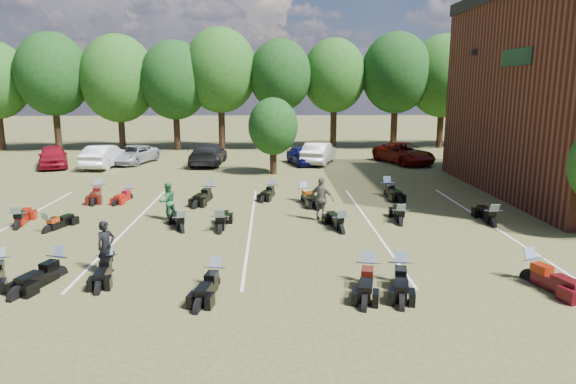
{
  "coord_description": "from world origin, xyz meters",
  "views": [
    {
      "loc": [
        -2.14,
        -17.6,
        5.74
      ],
      "look_at": [
        -1.42,
        4.0,
        1.2
      ],
      "focal_mm": 32.0,
      "sensor_mm": 36.0,
      "label": 1
    }
  ],
  "objects_px": {
    "person_green": "(168,201)",
    "motorcycle_0": "(1,276)",
    "car_4": "(302,156)",
    "motorcycle_14": "(99,198)",
    "motorcycle_3": "(215,287)",
    "motorcycle_7": "(18,228)",
    "person_black": "(106,247)",
    "car_0": "(53,156)",
    "person_grey": "(322,199)"
  },
  "relations": [
    {
      "from": "car_4",
      "to": "person_black",
      "type": "xyz_separation_m",
      "value": [
        -7.38,
        -21.69,
        0.16
      ]
    },
    {
      "from": "person_green",
      "to": "person_black",
      "type": "bearing_deg",
      "value": 46.14
    },
    {
      "from": "motorcycle_7",
      "to": "person_grey",
      "type": "bearing_deg",
      "value": 173.34
    },
    {
      "from": "car_0",
      "to": "motorcycle_14",
      "type": "distance_m",
      "value": 12.06
    },
    {
      "from": "motorcycle_7",
      "to": "person_green",
      "type": "bearing_deg",
      "value": -179.37
    },
    {
      "from": "motorcycle_3",
      "to": "motorcycle_7",
      "type": "distance_m",
      "value": 10.83
    },
    {
      "from": "car_4",
      "to": "motorcycle_14",
      "type": "relative_size",
      "value": 1.59
    },
    {
      "from": "car_4",
      "to": "motorcycle_0",
      "type": "relative_size",
      "value": 1.76
    },
    {
      "from": "person_green",
      "to": "motorcycle_7",
      "type": "distance_m",
      "value": 6.04
    },
    {
      "from": "person_grey",
      "to": "motorcycle_14",
      "type": "xyz_separation_m",
      "value": [
        -11.06,
        4.88,
        -0.94
      ]
    },
    {
      "from": "car_0",
      "to": "person_green",
      "type": "distance_m",
      "value": 18.33
    },
    {
      "from": "car_4",
      "to": "motorcycle_0",
      "type": "height_order",
      "value": "car_4"
    },
    {
      "from": "car_0",
      "to": "motorcycle_0",
      "type": "height_order",
      "value": "car_0"
    },
    {
      "from": "car_4",
      "to": "person_grey",
      "type": "xyz_separation_m",
      "value": [
        -0.11,
        -15.72,
        0.28
      ]
    },
    {
      "from": "person_green",
      "to": "motorcycle_0",
      "type": "distance_m",
      "value": 7.64
    },
    {
      "from": "motorcycle_7",
      "to": "motorcycle_0",
      "type": "bearing_deg",
      "value": 100.27
    },
    {
      "from": "person_black",
      "to": "motorcycle_14",
      "type": "height_order",
      "value": "person_black"
    },
    {
      "from": "motorcycle_3",
      "to": "car_4",
      "type": "bearing_deg",
      "value": 90.59
    },
    {
      "from": "person_green",
      "to": "motorcycle_0",
      "type": "height_order",
      "value": "person_green"
    },
    {
      "from": "person_black",
      "to": "person_green",
      "type": "bearing_deg",
      "value": 36.57
    },
    {
      "from": "motorcycle_0",
      "to": "motorcycle_14",
      "type": "distance_m",
      "value": 11.16
    },
    {
      "from": "car_0",
      "to": "motorcycle_14",
      "type": "bearing_deg",
      "value": -79.35
    },
    {
      "from": "person_grey",
      "to": "motorcycle_14",
      "type": "distance_m",
      "value": 12.13
    },
    {
      "from": "car_4",
      "to": "motorcycle_14",
      "type": "distance_m",
      "value": 15.58
    },
    {
      "from": "car_4",
      "to": "person_black",
      "type": "bearing_deg",
      "value": -123.31
    },
    {
      "from": "person_black",
      "to": "person_grey",
      "type": "distance_m",
      "value": 9.41
    },
    {
      "from": "person_green",
      "to": "motorcycle_7",
      "type": "height_order",
      "value": "person_green"
    },
    {
      "from": "person_black",
      "to": "motorcycle_7",
      "type": "bearing_deg",
      "value": 88.12
    },
    {
      "from": "car_4",
      "to": "motorcycle_0",
      "type": "bearing_deg",
      "value": -130.12
    },
    {
      "from": "person_grey",
      "to": "motorcycle_3",
      "type": "relative_size",
      "value": 0.86
    },
    {
      "from": "person_green",
      "to": "person_grey",
      "type": "distance_m",
      "value": 6.61
    },
    {
      "from": "motorcycle_3",
      "to": "motorcycle_14",
      "type": "bearing_deg",
      "value": 131.01
    },
    {
      "from": "car_0",
      "to": "car_4",
      "type": "height_order",
      "value": "car_0"
    },
    {
      "from": "person_grey",
      "to": "car_0",
      "type": "bearing_deg",
      "value": -12.88
    },
    {
      "from": "motorcycle_0",
      "to": "motorcycle_7",
      "type": "distance_m",
      "value": 5.78
    },
    {
      "from": "motorcycle_0",
      "to": "motorcycle_3",
      "type": "relative_size",
      "value": 1.0
    },
    {
      "from": "person_grey",
      "to": "motorcycle_7",
      "type": "distance_m",
      "value": 12.54
    },
    {
      "from": "motorcycle_7",
      "to": "motorcycle_14",
      "type": "distance_m",
      "value": 5.91
    },
    {
      "from": "person_green",
      "to": "person_grey",
      "type": "xyz_separation_m",
      "value": [
        6.6,
        -0.31,
        0.12
      ]
    },
    {
      "from": "person_green",
      "to": "motorcycle_0",
      "type": "xyz_separation_m",
      "value": [
        -3.81,
        -6.57,
        -0.82
      ]
    },
    {
      "from": "motorcycle_14",
      "to": "motorcycle_3",
      "type": "bearing_deg",
      "value": -68.36
    },
    {
      "from": "car_0",
      "to": "car_4",
      "type": "xyz_separation_m",
      "value": [
        17.63,
        0.68,
        -0.13
      ]
    },
    {
      "from": "car_0",
      "to": "person_green",
      "type": "bearing_deg",
      "value": -75.25
    },
    {
      "from": "motorcycle_3",
      "to": "person_black",
      "type": "bearing_deg",
      "value": 169.1
    },
    {
      "from": "motorcycle_0",
      "to": "car_4",
      "type": "bearing_deg",
      "value": 44.93
    },
    {
      "from": "person_black",
      "to": "motorcycle_14",
      "type": "distance_m",
      "value": 11.53
    },
    {
      "from": "person_black",
      "to": "motorcycle_0",
      "type": "height_order",
      "value": "person_black"
    },
    {
      "from": "car_4",
      "to": "motorcycle_7",
      "type": "distance_m",
      "value": 20.82
    },
    {
      "from": "car_0",
      "to": "motorcycle_3",
      "type": "xyz_separation_m",
      "value": [
        13.73,
        -22.36,
        -0.79
      ]
    },
    {
      "from": "motorcycle_0",
      "to": "motorcycle_3",
      "type": "xyz_separation_m",
      "value": [
        6.64,
        -1.06,
        0.0
      ]
    }
  ]
}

